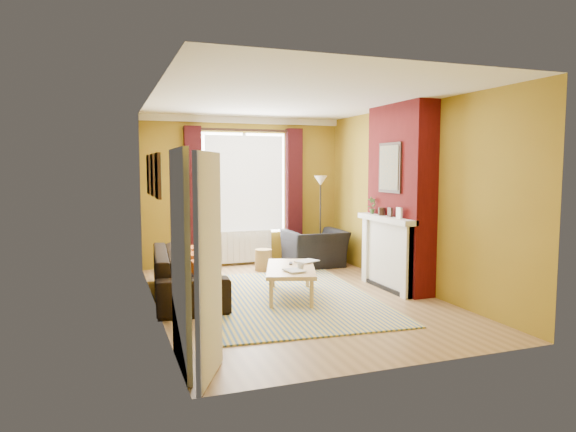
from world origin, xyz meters
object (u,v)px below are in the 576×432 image
object	(u,v)px
wicker_stool	(263,260)
armchair	(315,248)
floor_lamp	(321,195)
coffee_table	(291,270)
sofa	(187,273)

from	to	relation	value
wicker_stool	armchair	bearing A→B (deg)	2.12
armchair	wicker_stool	bearing A→B (deg)	0.32
wicker_stool	floor_lamp	xyz separation A→B (m)	(1.21, 0.21, 1.15)
coffee_table	sofa	bearing A→B (deg)	176.86
wicker_stool	floor_lamp	distance (m)	1.68
coffee_table	wicker_stool	xyz separation A→B (m)	(0.20, 1.98, -0.20)
sofa	floor_lamp	world-z (taller)	floor_lamp
sofa	floor_lamp	size ratio (longest dim) A/B	1.38
coffee_table	wicker_stool	world-z (taller)	coffee_table
sofa	coffee_table	distance (m)	1.49
sofa	armchair	distance (m)	2.97
armchair	coffee_table	distance (m)	2.36
armchair	wicker_stool	world-z (taller)	armchair
coffee_table	wicker_stool	distance (m)	2.00
coffee_table	floor_lamp	size ratio (longest dim) A/B	0.87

